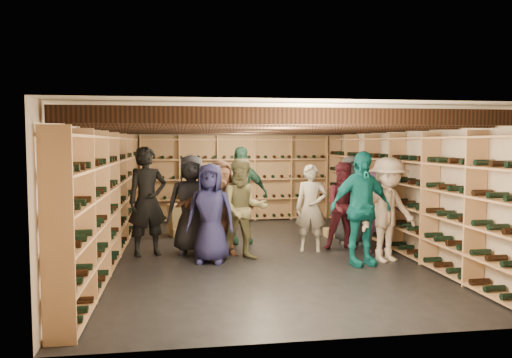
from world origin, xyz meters
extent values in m
plane|color=black|center=(0.00, 0.00, 0.00)|extent=(8.00, 8.00, 0.00)
cube|color=#C5B199|center=(0.00, 4.00, 1.20)|extent=(5.50, 0.02, 2.40)
cube|color=#C5B199|center=(0.00, -4.00, 1.20)|extent=(5.50, 0.02, 2.40)
cube|color=#C5B199|center=(-2.75, 0.00, 1.20)|extent=(0.02, 8.00, 2.40)
cube|color=#C5B199|center=(2.75, 0.00, 1.20)|extent=(0.02, 8.00, 2.40)
cube|color=beige|center=(0.00, 0.00, 2.40)|extent=(5.50, 8.00, 0.01)
cube|color=black|center=(0.00, -3.50, 2.26)|extent=(5.40, 0.12, 0.18)
cube|color=black|center=(0.00, -2.62, 2.26)|extent=(5.40, 0.12, 0.18)
cube|color=black|center=(0.00, -1.75, 2.26)|extent=(5.40, 0.12, 0.18)
cube|color=black|center=(0.00, -0.88, 2.26)|extent=(5.40, 0.12, 0.18)
cube|color=black|center=(0.00, 0.00, 2.26)|extent=(5.40, 0.12, 0.18)
cube|color=black|center=(0.00, 0.88, 2.26)|extent=(5.40, 0.12, 0.18)
cube|color=black|center=(0.00, 1.75, 2.26)|extent=(5.40, 0.12, 0.18)
cube|color=black|center=(0.00, 2.62, 2.26)|extent=(5.40, 0.12, 0.18)
cube|color=black|center=(0.00, 3.50, 2.26)|extent=(5.40, 0.12, 0.18)
cube|color=tan|center=(-2.57, 0.00, 1.07)|extent=(0.32, 7.50, 2.15)
cube|color=tan|center=(2.57, 0.00, 1.07)|extent=(0.32, 7.50, 2.15)
cube|color=tan|center=(0.00, 3.83, 1.07)|extent=(4.70, 0.30, 2.15)
cube|color=tan|center=(-1.38, 1.90, 0.09)|extent=(0.58, 0.48, 0.17)
cube|color=tan|center=(-1.38, 1.90, 0.26)|extent=(0.58, 0.48, 0.17)
cube|color=tan|center=(-1.38, 1.90, 0.43)|extent=(0.58, 0.48, 0.17)
cube|color=tan|center=(-1.38, 1.90, 0.59)|extent=(0.58, 0.48, 0.17)
cube|color=tan|center=(-0.47, 2.35, 0.09)|extent=(0.56, 0.44, 0.17)
cube|color=tan|center=(-0.47, 2.35, 0.26)|extent=(0.56, 0.44, 0.17)
cube|color=tan|center=(-0.47, 2.35, 0.43)|extent=(0.56, 0.44, 0.17)
cube|color=tan|center=(-0.47, 2.35, 0.59)|extent=(0.56, 0.44, 0.17)
cube|color=tan|center=(1.85, 1.30, 0.09)|extent=(0.50, 0.33, 0.17)
imported|color=black|center=(-1.20, 0.19, 0.88)|extent=(0.92, 0.65, 1.76)
imported|color=black|center=(-1.97, 0.13, 0.95)|extent=(0.81, 0.68, 1.91)
imported|color=brown|center=(-0.35, -0.45, 0.85)|extent=(0.85, 0.67, 1.71)
imported|color=#C7AF99|center=(2.00, -0.94, 0.87)|extent=(1.27, 0.97, 1.74)
imported|color=#0F6A6D|center=(1.47, -1.09, 0.92)|extent=(1.14, 0.63, 1.84)
imported|color=brown|center=(-0.70, -0.03, 0.84)|extent=(1.59, 0.61, 1.68)
imported|color=#1B1B43|center=(-0.91, -0.57, 0.82)|extent=(0.92, 0.73, 1.64)
imported|color=gray|center=(0.95, 0.02, 0.79)|extent=(0.66, 0.53, 1.58)
imported|color=#48151E|center=(1.59, 0.01, 0.81)|extent=(0.87, 0.73, 1.62)
imported|color=#204536|center=(-0.24, 0.97, 0.95)|extent=(1.14, 0.52, 1.90)
imported|color=#915C95|center=(2.12, -0.17, 0.74)|extent=(1.43, 0.89, 1.48)
imported|color=#2D2E32|center=(1.88, 0.48, 0.86)|extent=(0.94, 0.71, 1.73)
camera|label=1|loc=(-1.39, -8.71, 1.98)|focal=35.00mm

